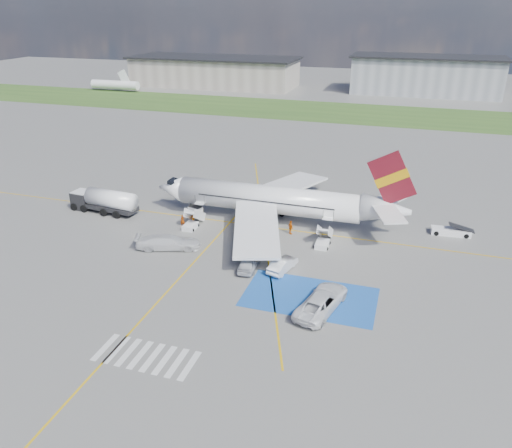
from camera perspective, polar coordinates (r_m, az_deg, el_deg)
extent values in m
plane|color=#60605E|center=(59.71, -2.48, -4.82)|extent=(400.00, 400.00, 0.00)
cube|color=#2D4C1E|center=(148.00, 10.48, 12.40)|extent=(400.00, 30.00, 0.01)
cube|color=gold|center=(69.90, 0.88, -0.30)|extent=(120.00, 0.20, 0.01)
cube|color=gold|center=(53.79, -11.25, -8.84)|extent=(0.20, 60.00, 0.01)
cube|color=gold|center=(69.90, 0.88, -0.30)|extent=(20.71, 56.45, 0.01)
cube|color=#1B51A7|center=(54.06, 6.16, -8.29)|extent=(14.00, 8.00, 0.01)
cube|color=silver|center=(48.79, -16.84, -13.32)|extent=(0.60, 4.00, 0.01)
cube|color=silver|center=(48.20, -15.62, -13.67)|extent=(0.60, 4.00, 0.01)
cube|color=silver|center=(47.64, -14.37, -14.01)|extent=(0.60, 4.00, 0.01)
cube|color=silver|center=(47.10, -13.08, -14.36)|extent=(0.60, 4.00, 0.01)
cube|color=silver|center=(46.58, -11.76, -14.72)|extent=(0.60, 4.00, 0.01)
cube|color=silver|center=(46.09, -10.41, -15.07)|extent=(0.60, 4.00, 0.01)
cube|color=silver|center=(45.63, -9.02, -15.42)|extent=(0.60, 4.00, 0.01)
cube|color=silver|center=(45.19, -7.60, -15.76)|extent=(0.60, 4.00, 0.01)
cube|color=gray|center=(194.91, -4.76, 16.91)|extent=(60.00, 22.00, 10.00)
cube|color=gray|center=(185.43, 18.79, 15.73)|extent=(48.00, 18.00, 12.00)
cylinder|color=white|center=(70.36, 1.37, 2.86)|extent=(26.00, 3.90, 3.90)
cone|color=white|center=(75.66, -9.62, 4.07)|extent=(4.00, 3.90, 3.90)
cube|color=black|center=(75.06, -9.26, 4.78)|extent=(1.67, 1.90, 0.82)
cone|color=white|center=(67.81, 14.63, 1.59)|extent=(6.50, 3.90, 3.90)
cube|color=white|center=(62.82, 0.05, -0.41)|extent=(9.86, 15.95, 1.40)
cube|color=white|center=(78.03, 3.85, 4.51)|extent=(9.86, 15.95, 1.40)
cylinder|color=#38383A|center=(66.19, -0.02, -0.42)|extent=(3.40, 2.10, 2.10)
cylinder|color=#38383A|center=(76.11, 2.55, 2.90)|extent=(3.40, 2.10, 2.10)
cube|color=maroon|center=(66.31, 15.28, 5.07)|extent=(6.62, 0.30, 7.45)
cube|color=#D0930B|center=(66.31, 15.28, 5.07)|extent=(4.36, 0.40, 3.08)
cube|color=white|center=(64.57, 15.01, 1.07)|extent=(4.73, 5.95, 0.49)
cube|color=white|center=(70.54, 15.36, 2.99)|extent=(4.73, 5.95, 0.49)
cube|color=black|center=(68.48, 0.91, 2.57)|extent=(19.50, 0.04, 0.18)
cube|color=black|center=(72.00, 1.82, 3.66)|extent=(19.50, 0.04, 0.18)
cube|color=white|center=(70.61, -7.02, 1.05)|extent=(1.40, 3.73, 2.32)
cube|color=white|center=(71.81, -6.44, 2.39)|extent=(1.40, 1.00, 0.12)
cylinder|color=black|center=(71.88, -6.98, 2.86)|extent=(0.06, 0.06, 1.10)
cylinder|color=black|center=(71.34, -5.95, 2.74)|extent=(0.06, 0.06, 1.10)
cube|color=white|center=(69.72, -7.51, -0.27)|extent=(1.60, 2.40, 0.70)
cube|color=white|center=(65.56, 7.89, -0.86)|extent=(1.40, 3.73, 2.32)
cube|color=white|center=(66.85, 8.23, 0.61)|extent=(1.40, 1.00, 0.12)
cylinder|color=black|center=(66.74, 7.67, 1.11)|extent=(0.06, 0.06, 1.10)
cylinder|color=black|center=(66.54, 8.85, 0.97)|extent=(0.06, 0.06, 1.10)
cube|color=white|center=(64.60, 7.58, -2.32)|extent=(1.60, 2.40, 0.70)
cube|color=black|center=(80.18, -19.17, 2.60)|extent=(2.87, 2.87, 2.64)
cylinder|color=white|center=(76.46, -16.23, 2.75)|extent=(8.01, 3.36, 2.64)
cube|color=black|center=(76.92, -16.11, 1.84)|extent=(8.01, 3.36, 0.57)
cube|color=white|center=(73.44, -6.94, 1.45)|extent=(2.19, 1.66, 1.36)
cube|color=black|center=(73.16, -6.97, 1.98)|extent=(2.07, 1.54, 0.12)
cube|color=white|center=(72.33, 21.36, -0.82)|extent=(5.21, 2.08, 0.85)
cube|color=black|center=(72.26, 22.44, -0.37)|extent=(3.41, 1.53, 0.94)
imported|color=#B6B8BE|center=(58.68, -0.84, -4.41)|extent=(2.43, 5.09, 1.68)
imported|color=#B7BABF|center=(58.41, 3.07, -4.64)|extent=(2.85, 5.10, 1.59)
imported|color=silver|center=(51.65, 7.55, -8.44)|extent=(4.42, 7.05, 2.45)
imported|color=silver|center=(64.18, -10.00, -1.82)|extent=(6.63, 4.26, 2.41)
imported|color=#E5560C|center=(70.48, -8.39, 0.38)|extent=(0.71, 0.59, 1.66)
imported|color=orange|center=(70.78, -7.31, 0.64)|extent=(1.01, 1.11, 1.86)
imported|color=orange|center=(67.42, 3.98, -0.40)|extent=(1.13, 1.16, 1.95)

